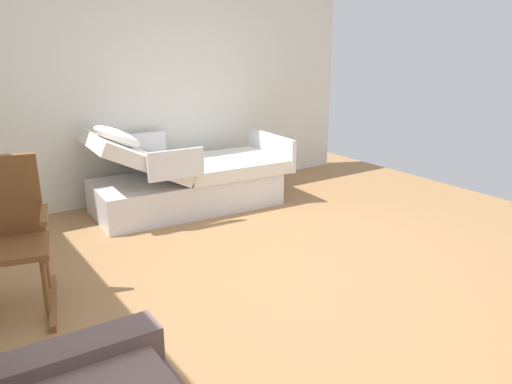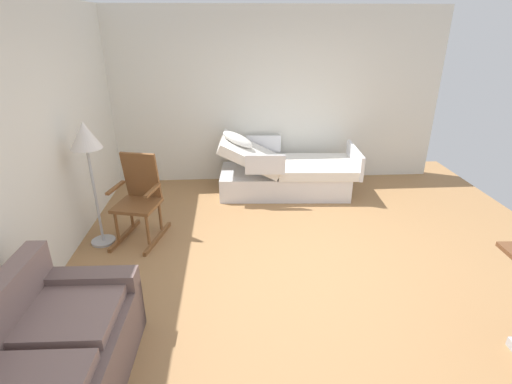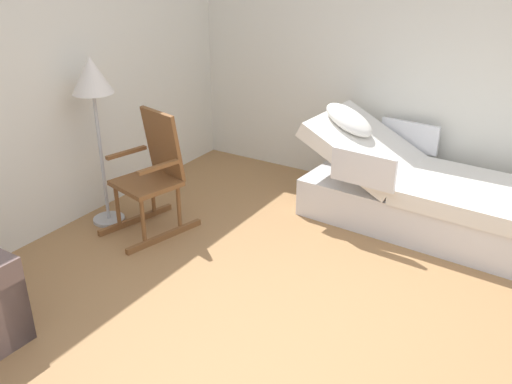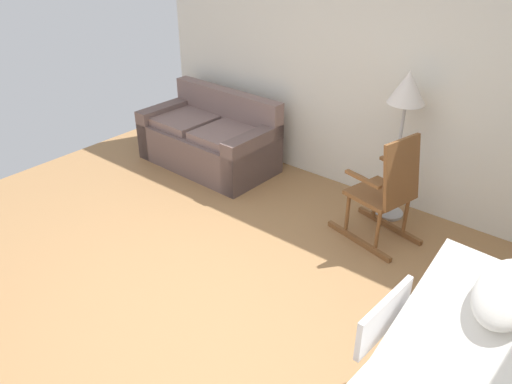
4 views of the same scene
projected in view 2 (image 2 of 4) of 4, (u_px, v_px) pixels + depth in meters
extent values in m
plane|color=#9E7247|center=(299.00, 262.00, 4.30)|extent=(6.44, 6.44, 0.00)
cube|color=silver|center=(28.00, 150.00, 3.60)|extent=(5.35, 0.10, 2.70)
cube|color=silver|center=(275.00, 98.00, 6.16)|extent=(0.10, 5.32, 2.70)
cube|color=silver|center=(284.00, 181.00, 6.02)|extent=(0.99, 1.98, 0.35)
cube|color=white|center=(315.00, 167.00, 5.92)|extent=(0.98, 1.21, 0.14)
cube|color=white|center=(249.00, 154.00, 5.84)|extent=(0.97, 0.97, 0.54)
ellipsoid|color=white|center=(238.00, 139.00, 5.75)|extent=(0.37, 0.51, 0.34)
cube|color=silver|center=(265.00, 165.00, 5.37)|extent=(0.07, 0.56, 0.28)
cube|color=silver|center=(264.00, 144.00, 6.30)|extent=(0.07, 0.56, 0.28)
cube|color=silver|center=(355.00, 160.00, 5.88)|extent=(0.95, 0.11, 0.36)
cylinder|color=black|center=(231.00, 198.00, 5.73)|extent=(0.10, 0.10, 0.10)
cylinder|color=black|center=(234.00, 180.00, 6.40)|extent=(0.10, 0.10, 0.10)
cylinder|color=black|center=(339.00, 198.00, 5.74)|extent=(0.10, 0.10, 0.10)
cylinder|color=black|center=(330.00, 180.00, 6.40)|extent=(0.10, 0.10, 0.10)
cube|color=#68534F|center=(53.00, 381.00, 2.59)|extent=(1.62, 0.89, 0.45)
cube|color=#7F6660|center=(73.00, 312.00, 2.83)|extent=(0.69, 0.66, 0.10)
cube|color=#68534F|center=(89.00, 302.00, 3.21)|extent=(0.20, 0.85, 0.60)
cube|color=brown|center=(125.00, 235.00, 4.79)|extent=(0.75, 0.22, 0.05)
cube|color=brown|center=(158.00, 238.00, 4.72)|extent=(0.75, 0.22, 0.05)
cylinder|color=brown|center=(147.00, 229.00, 4.47)|extent=(0.04, 0.04, 0.40)
cylinder|color=brown|center=(117.00, 226.00, 4.53)|extent=(0.04, 0.04, 0.40)
cylinder|color=brown|center=(160.00, 215.00, 4.80)|extent=(0.04, 0.04, 0.40)
cylinder|color=brown|center=(131.00, 212.00, 4.86)|extent=(0.04, 0.04, 0.40)
cube|color=brown|center=(137.00, 205.00, 4.58)|extent=(0.56, 0.58, 0.04)
cube|color=brown|center=(141.00, 176.00, 4.65)|extent=(0.22, 0.45, 0.60)
cube|color=brown|center=(153.00, 190.00, 4.44)|extent=(0.39, 0.13, 0.03)
cube|color=brown|center=(115.00, 188.00, 4.51)|extent=(0.39, 0.13, 0.03)
cylinder|color=#B2B5BA|center=(104.00, 241.00, 4.68)|extent=(0.28, 0.28, 0.03)
cylinder|color=#B2B5BA|center=(96.00, 197.00, 4.44)|extent=(0.03, 0.03, 1.15)
cone|color=silver|center=(84.00, 135.00, 4.15)|extent=(0.34, 0.34, 0.30)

